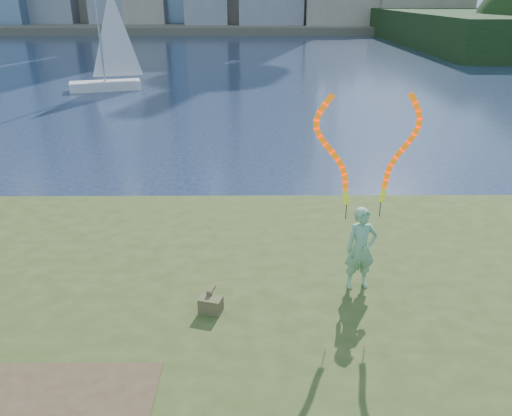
{
  "coord_description": "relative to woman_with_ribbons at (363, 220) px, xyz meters",
  "views": [
    {
      "loc": [
        0.79,
        -7.81,
        6.03
      ],
      "look_at": [
        0.85,
        1.0,
        2.24
      ],
      "focal_mm": 35.0,
      "sensor_mm": 36.0,
      "label": 1
    }
  ],
  "objects": [
    {
      "name": "ground",
      "position": [
        -2.82,
        -0.52,
        -2.21
      ],
      "size": [
        320.0,
        320.0,
        0.0
      ],
      "primitive_type": "plane",
      "color": "#17233B",
      "rests_on": "ground"
    },
    {
      "name": "grassy_knoll",
      "position": [
        -2.82,
        -2.81,
        -1.87
      ],
      "size": [
        20.0,
        18.0,
        0.8
      ],
      "color": "#344217",
      "rests_on": "ground"
    },
    {
      "name": "far_shore",
      "position": [
        -2.82,
        94.48,
        -1.61
      ],
      "size": [
        320.0,
        40.0,
        1.2
      ],
      "primitive_type": "cube",
      "color": "#4F493A",
      "rests_on": "ground"
    },
    {
      "name": "woman_with_ribbons",
      "position": [
        0.0,
        0.0,
        0.0
      ],
      "size": [
        2.03,
        0.52,
        4.02
      ],
      "rotation": [
        0.0,
        0.0,
        0.16
      ],
      "color": "#227936",
      "rests_on": "grassy_knoll"
    },
    {
      "name": "canvas_bag",
      "position": [
        -2.79,
        -0.84,
        -1.25
      ],
      "size": [
        0.46,
        0.51,
        0.38
      ],
      "rotation": [
        0.0,
        0.0,
        -0.27
      ],
      "color": "#4B4327",
      "rests_on": "grassy_knoll"
    },
    {
      "name": "sailboat",
      "position": [
        -11.8,
        26.26,
        -0.93
      ],
      "size": [
        4.93,
        2.72,
        7.45
      ],
      "rotation": [
        0.0,
        0.0,
        0.28
      ],
      "color": "silver",
      "rests_on": "ground"
    }
  ]
}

